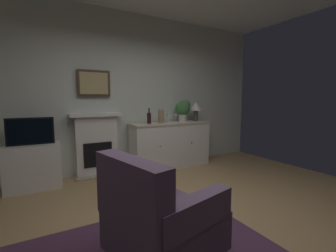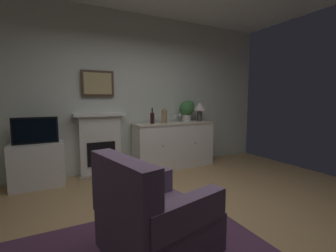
{
  "view_description": "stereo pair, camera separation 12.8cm",
  "coord_description": "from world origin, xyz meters",
  "px_view_note": "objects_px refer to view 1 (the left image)",
  "views": [
    {
      "loc": [
        -1.44,
        -1.98,
        1.33
      ],
      "look_at": [
        -0.02,
        0.56,
        1.0
      ],
      "focal_mm": 24.59,
      "sensor_mm": 36.0,
      "label": 1
    },
    {
      "loc": [
        -1.33,
        -2.04,
        1.33
      ],
      "look_at": [
        -0.02,
        0.56,
        1.0
      ],
      "focal_mm": 24.59,
      "sensor_mm": 36.0,
      "label": 2
    }
  ],
  "objects_px": {
    "sideboard_cabinet": "(171,145)",
    "wine_glass_right": "(176,116)",
    "armchair": "(159,218)",
    "wine_bottle": "(149,118)",
    "tv_cabinet": "(33,167)",
    "table_lamp": "(196,108)",
    "wine_glass_left": "(168,116)",
    "fireplace_unit": "(97,145)",
    "tv_set": "(31,131)",
    "vase_decorative": "(161,116)",
    "potted_plant_small": "(183,109)",
    "framed_picture": "(94,83)",
    "wine_glass_center": "(172,116)"
  },
  "relations": [
    {
      "from": "sideboard_cabinet",
      "to": "wine_glass_right",
      "type": "xyz_separation_m",
      "value": [
        0.14,
        0.02,
        0.57
      ]
    },
    {
      "from": "sideboard_cabinet",
      "to": "armchair",
      "type": "height_order",
      "value": "armchair"
    },
    {
      "from": "wine_bottle",
      "to": "armchair",
      "type": "xyz_separation_m",
      "value": [
        -0.97,
        -2.3,
        -0.62
      ]
    },
    {
      "from": "wine_glass_right",
      "to": "tv_cabinet",
      "type": "xyz_separation_m",
      "value": [
        -2.51,
        -0.0,
        -0.68
      ]
    },
    {
      "from": "table_lamp",
      "to": "wine_glass_left",
      "type": "bearing_deg",
      "value": -177.58
    },
    {
      "from": "fireplace_unit",
      "to": "tv_set",
      "type": "xyz_separation_m",
      "value": [
        -0.98,
        -0.19,
        0.33
      ]
    },
    {
      "from": "fireplace_unit",
      "to": "wine_bottle",
      "type": "bearing_deg",
      "value": -12.76
    },
    {
      "from": "wine_glass_right",
      "to": "vase_decorative",
      "type": "bearing_deg",
      "value": -169.53
    },
    {
      "from": "table_lamp",
      "to": "vase_decorative",
      "type": "relative_size",
      "value": 1.42
    },
    {
      "from": "wine_glass_left",
      "to": "vase_decorative",
      "type": "bearing_deg",
      "value": -172.37
    },
    {
      "from": "vase_decorative",
      "to": "tv_set",
      "type": "relative_size",
      "value": 0.45
    },
    {
      "from": "potted_plant_small",
      "to": "armchair",
      "type": "xyz_separation_m",
      "value": [
        -1.77,
        -2.37,
        -0.77
      ]
    },
    {
      "from": "wine_glass_right",
      "to": "tv_cabinet",
      "type": "bearing_deg",
      "value": -179.89
    },
    {
      "from": "fireplace_unit",
      "to": "vase_decorative",
      "type": "relative_size",
      "value": 3.91
    },
    {
      "from": "fireplace_unit",
      "to": "tv_cabinet",
      "type": "distance_m",
      "value": 1.01
    },
    {
      "from": "wine_bottle",
      "to": "potted_plant_small",
      "type": "xyz_separation_m",
      "value": [
        0.8,
        0.08,
        0.15
      ]
    },
    {
      "from": "armchair",
      "to": "framed_picture",
      "type": "bearing_deg",
      "value": 88.86
    },
    {
      "from": "vase_decorative",
      "to": "armchair",
      "type": "bearing_deg",
      "value": -117.9
    },
    {
      "from": "vase_decorative",
      "to": "wine_bottle",
      "type": "bearing_deg",
      "value": 175.31
    },
    {
      "from": "tv_cabinet",
      "to": "tv_set",
      "type": "xyz_separation_m",
      "value": [
        -0.0,
        -0.02,
        0.54
      ]
    },
    {
      "from": "framed_picture",
      "to": "wine_glass_left",
      "type": "xyz_separation_m",
      "value": [
        1.31,
        -0.25,
        -0.6
      ]
    },
    {
      "from": "vase_decorative",
      "to": "armchair",
      "type": "relative_size",
      "value": 0.29
    },
    {
      "from": "table_lamp",
      "to": "tv_cabinet",
      "type": "distance_m",
      "value": 3.09
    },
    {
      "from": "wine_glass_right",
      "to": "vase_decorative",
      "type": "xyz_separation_m",
      "value": [
        -0.38,
        -0.07,
        0.02
      ]
    },
    {
      "from": "tv_set",
      "to": "framed_picture",
      "type": "bearing_deg",
      "value": 13.31
    },
    {
      "from": "wine_glass_left",
      "to": "wine_glass_right",
      "type": "bearing_deg",
      "value": 12.49
    },
    {
      "from": "sideboard_cabinet",
      "to": "table_lamp",
      "type": "bearing_deg",
      "value": 0.0
    },
    {
      "from": "wine_glass_center",
      "to": "tv_cabinet",
      "type": "distance_m",
      "value": 2.49
    },
    {
      "from": "tv_cabinet",
      "to": "armchair",
      "type": "relative_size",
      "value": 0.78
    },
    {
      "from": "potted_plant_small",
      "to": "armchair",
      "type": "relative_size",
      "value": 0.45
    },
    {
      "from": "wine_glass_center",
      "to": "armchair",
      "type": "bearing_deg",
      "value": -122.39
    },
    {
      "from": "framed_picture",
      "to": "table_lamp",
      "type": "relative_size",
      "value": 1.37
    },
    {
      "from": "table_lamp",
      "to": "armchair",
      "type": "xyz_separation_m",
      "value": [
        -2.05,
        -2.33,
        -0.79
      ]
    },
    {
      "from": "wine_bottle",
      "to": "tv_set",
      "type": "relative_size",
      "value": 0.47
    },
    {
      "from": "sideboard_cabinet",
      "to": "armchair",
      "type": "xyz_separation_m",
      "value": [
        -1.44,
        -2.33,
        -0.06
      ]
    },
    {
      "from": "framed_picture",
      "to": "wine_glass_left",
      "type": "relative_size",
      "value": 3.33
    },
    {
      "from": "wine_glass_right",
      "to": "sideboard_cabinet",
      "type": "bearing_deg",
      "value": -171.92
    },
    {
      "from": "wine_bottle",
      "to": "armchair",
      "type": "relative_size",
      "value": 0.3
    },
    {
      "from": "framed_picture",
      "to": "potted_plant_small",
      "type": "bearing_deg",
      "value": -5.88
    },
    {
      "from": "fireplace_unit",
      "to": "wine_bottle",
      "type": "height_order",
      "value": "wine_bottle"
    },
    {
      "from": "table_lamp",
      "to": "wine_glass_center",
      "type": "xyz_separation_m",
      "value": [
        -0.57,
        -0.0,
        -0.16
      ]
    },
    {
      "from": "wine_glass_right",
      "to": "tv_set",
      "type": "xyz_separation_m",
      "value": [
        -2.51,
        -0.03,
        -0.14
      ]
    },
    {
      "from": "wine_bottle",
      "to": "vase_decorative",
      "type": "height_order",
      "value": "wine_bottle"
    },
    {
      "from": "wine_bottle",
      "to": "wine_glass_center",
      "type": "relative_size",
      "value": 1.76
    },
    {
      "from": "vase_decorative",
      "to": "potted_plant_small",
      "type": "relative_size",
      "value": 0.65
    },
    {
      "from": "table_lamp",
      "to": "armchair",
      "type": "height_order",
      "value": "table_lamp"
    },
    {
      "from": "fireplace_unit",
      "to": "sideboard_cabinet",
      "type": "height_order",
      "value": "fireplace_unit"
    },
    {
      "from": "wine_bottle",
      "to": "wine_glass_left",
      "type": "height_order",
      "value": "wine_bottle"
    },
    {
      "from": "wine_glass_right",
      "to": "armchair",
      "type": "xyz_separation_m",
      "value": [
        -1.58,
        -2.35,
        -0.63
      ]
    },
    {
      "from": "tv_cabinet",
      "to": "fireplace_unit",
      "type": "bearing_deg",
      "value": 9.45
    }
  ]
}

